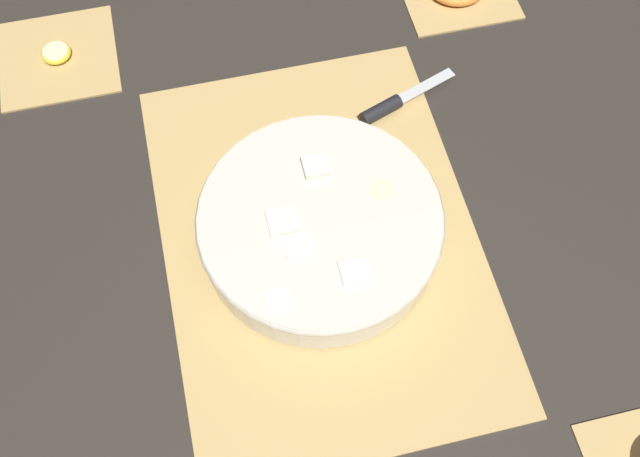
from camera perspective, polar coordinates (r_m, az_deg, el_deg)
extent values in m
plane|color=#2D2823|center=(0.87, 0.00, -0.84)|extent=(6.00, 6.00, 0.00)
cube|color=tan|center=(0.86, 0.00, -0.75)|extent=(0.51, 0.36, 0.01)
cube|color=#3D2D19|center=(0.95, -2.38, 8.22)|extent=(0.01, 0.35, 0.00)
cube|color=#3D2D19|center=(0.90, -1.24, 3.98)|extent=(0.01, 0.35, 0.00)
cube|color=#3D2D19|center=(0.86, 0.00, -0.70)|extent=(0.01, 0.35, 0.00)
cube|color=#3D2D19|center=(0.83, 1.36, -5.81)|extent=(0.01, 0.35, 0.00)
cube|color=#3D2D19|center=(0.80, 2.86, -11.33)|extent=(0.01, 0.35, 0.00)
cube|color=tan|center=(1.08, -19.34, 12.25)|extent=(0.15, 0.15, 0.01)
cube|color=#3D2D19|center=(1.11, -19.53, 14.05)|extent=(0.00, 0.15, 0.00)
cube|color=#3D2D19|center=(1.09, -19.42, 12.91)|extent=(0.00, 0.15, 0.00)
cube|color=#3D2D19|center=(1.06, -19.32, 11.71)|extent=(0.00, 0.15, 0.00)
cube|color=#3D2D19|center=(1.04, -19.21, 10.48)|extent=(0.00, 0.15, 0.00)
cylinder|color=silver|center=(0.84, 0.00, 0.17)|extent=(0.27, 0.27, 0.05)
torus|color=silver|center=(0.82, 0.00, 0.81)|extent=(0.28, 0.28, 0.01)
cylinder|color=beige|center=(0.89, -3.71, 4.82)|extent=(0.03, 0.03, 0.01)
cylinder|color=beige|center=(0.83, 0.05, -1.55)|extent=(0.03, 0.03, 0.01)
cylinder|color=beige|center=(0.85, -0.03, 1.55)|extent=(0.03, 0.03, 0.01)
cylinder|color=beige|center=(0.81, -4.96, -2.00)|extent=(0.03, 0.03, 0.01)
cylinder|color=beige|center=(0.83, 2.02, -1.85)|extent=(0.03, 0.03, 0.01)
cylinder|color=beige|center=(0.84, 4.67, 2.86)|extent=(0.03, 0.03, 0.01)
cube|color=white|center=(0.82, -2.94, 0.38)|extent=(0.03, 0.03, 0.03)
cube|color=white|center=(0.85, -0.36, 4.39)|extent=(0.03, 0.03, 0.03)
cube|color=white|center=(0.81, -1.65, -1.79)|extent=(0.03, 0.03, 0.03)
cube|color=white|center=(0.86, 5.44, 1.21)|extent=(0.03, 0.03, 0.03)
cube|color=white|center=(0.82, -1.08, -4.35)|extent=(0.03, 0.03, 0.03)
cube|color=white|center=(0.80, -4.41, -4.80)|extent=(0.02, 0.02, 0.02)
cube|color=white|center=(0.85, -2.07, 1.81)|extent=(0.03, 0.03, 0.03)
cube|color=white|center=(0.78, -3.29, -5.63)|extent=(0.02, 0.02, 0.02)
cube|color=white|center=(0.79, 2.53, -3.64)|extent=(0.03, 0.03, 0.03)
ellipsoid|color=red|center=(0.81, 4.66, -4.30)|extent=(0.03, 0.02, 0.01)
ellipsoid|color=red|center=(0.84, 2.08, 0.74)|extent=(0.03, 0.01, 0.01)
ellipsoid|color=red|center=(0.84, -5.93, -0.12)|extent=(0.03, 0.01, 0.01)
ellipsoid|color=#F9A338|center=(0.83, 4.93, -1.72)|extent=(0.03, 0.02, 0.01)
ellipsoid|color=#F9A338|center=(0.88, 0.52, 6.46)|extent=(0.03, 0.02, 0.02)
ellipsoid|color=#F9A338|center=(0.86, 1.42, 2.74)|extent=(0.03, 0.02, 0.02)
cube|color=silver|center=(0.98, 8.06, 10.71)|extent=(0.04, 0.08, 0.00)
cylinder|color=black|center=(0.95, 4.67, 8.98)|extent=(0.04, 0.06, 0.02)
cylinder|color=beige|center=(1.07, -19.46, 12.51)|extent=(0.03, 0.03, 0.01)
torus|color=yellow|center=(1.07, -19.46, 12.51)|extent=(0.04, 0.04, 0.01)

